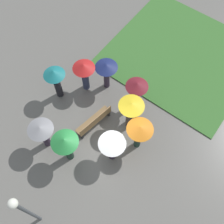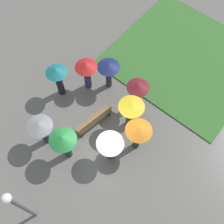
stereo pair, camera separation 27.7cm
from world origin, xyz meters
TOP-DOWN VIEW (x-y plane):
  - ground_plane at (0.00, 0.00)m, footprint 90.00×90.00m
  - lawn_patch_near at (-6.45, 0.17)m, footprint 6.76×7.18m
  - park_bench at (-0.42, -0.94)m, footprint 1.90×0.71m
  - lamp_post at (4.11, -0.12)m, footprint 0.32×0.32m
  - crowd_person_orange at (-0.82, 1.17)m, footprint 1.11×1.11m
  - crowd_person_red at (-1.84, -2.60)m, footprint 1.04×1.04m
  - crowd_person_green at (1.40, -0.87)m, footprint 1.12×1.12m
  - crowd_person_maroon at (-2.42, -0.08)m, footprint 1.01×1.01m
  - crowd_person_white at (0.27, 0.59)m, footprint 1.14×1.14m
  - crowd_person_yellow at (-1.47, 0.29)m, footprint 1.11×1.11m
  - crowd_person_teal at (-0.73, -3.36)m, footprint 0.99×0.99m
  - crowd_person_grey at (1.55, -2.08)m, footprint 1.09×1.09m
  - crowd_person_navy at (-2.53, -1.84)m, footprint 1.06×1.06m

SIDE VIEW (x-z plane):
  - ground_plane at x=0.00m, z-range 0.00..0.00m
  - lawn_patch_near at x=-6.45m, z-range 0.00..0.06m
  - park_bench at x=-0.42m, z-range 0.02..0.92m
  - crowd_person_white at x=0.27m, z-range 0.43..2.17m
  - crowd_person_grey at x=1.55m, z-range 0.44..2.19m
  - crowd_person_navy at x=-2.53m, z-range 0.47..2.21m
  - crowd_person_yellow at x=-1.47m, z-range 0.39..2.36m
  - crowd_person_red at x=-1.84m, z-range 0.46..2.32m
  - crowd_person_teal at x=-0.73m, z-range 0.45..2.42m
  - crowd_person_maroon at x=-2.42m, z-range 0.50..2.44m
  - crowd_person_green at x=1.40m, z-range 0.50..2.50m
  - crowd_person_orange at x=-0.82m, z-range 0.55..2.50m
  - lamp_post at x=4.11m, z-range 0.59..4.31m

